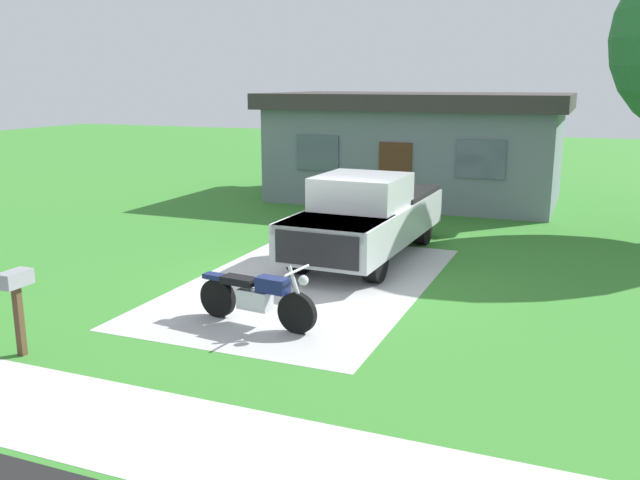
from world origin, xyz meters
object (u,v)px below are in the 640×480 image
object	(u,v)px
motorcycle	(257,297)
neighbor_house	(416,146)
mailbox	(16,290)
pickup_truck	(368,215)

from	to	relation	value
motorcycle	neighbor_house	size ratio (longest dim) A/B	0.23
motorcycle	mailbox	world-z (taller)	mailbox
motorcycle	mailbox	xyz separation A→B (m)	(-2.57, -2.40, 0.51)
pickup_truck	neighbor_house	size ratio (longest dim) A/B	0.59
motorcycle	pickup_truck	bearing A→B (deg)	86.82
mailbox	neighbor_house	world-z (taller)	neighbor_house
neighbor_house	pickup_truck	bearing A→B (deg)	-83.30
motorcycle	mailbox	bearing A→B (deg)	-136.97
motorcycle	neighbor_house	bearing A→B (deg)	92.95
motorcycle	pickup_truck	xyz separation A→B (m)	(0.27, 4.91, 0.48)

